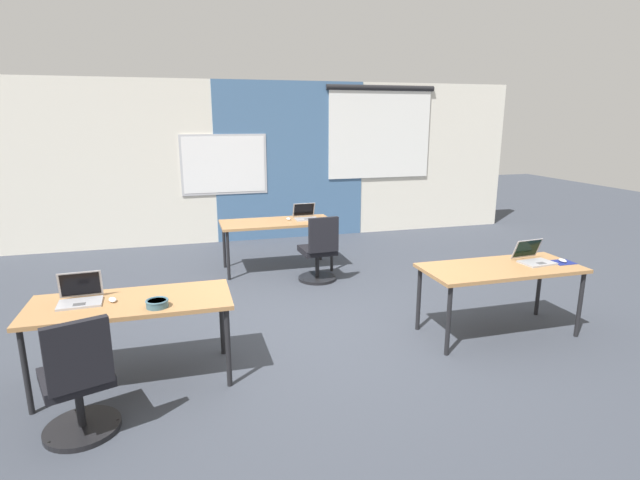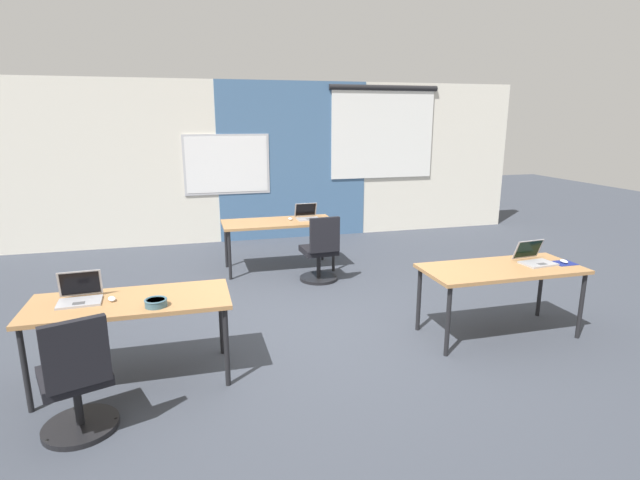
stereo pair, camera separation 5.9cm
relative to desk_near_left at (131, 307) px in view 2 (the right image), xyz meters
name	(u,v)px [view 2 (the right image)]	position (x,y,z in m)	size (l,w,h in m)	color
ground_plane	(318,329)	(1.75, 0.60, -0.66)	(24.00, 24.00, 0.00)	#383D47
back_wall_assembly	(260,161)	(1.79, 4.80, 0.75)	(10.00, 0.27, 2.80)	silver
desk_near_left	(131,307)	(0.00, 0.00, 0.00)	(1.60, 0.70, 0.72)	#A37547
desk_near_right	(501,273)	(3.50, 0.00, 0.00)	(1.60, 0.70, 0.72)	#A37547
desk_far_center	(279,225)	(1.75, 2.80, 0.00)	(1.60, 0.70, 0.72)	#A37547
laptop_far_right	(307,216)	(2.19, 2.86, 0.11)	(0.33, 0.32, 0.22)	#9E9EA3
mouse_far_right	(290,219)	(1.93, 2.85, 0.08)	(0.06, 0.10, 0.03)	silver
chair_far_right	(320,255)	(2.19, 2.11, -0.28)	(0.52, 0.55, 0.92)	black
laptop_near_right_end	(535,258)	(3.91, 0.04, 0.11)	(0.36, 0.35, 0.22)	#9E9EA3
mousepad_near_right_end	(564,263)	(4.19, -0.05, 0.06)	(0.22, 0.19, 0.00)	navy
mouse_near_right_end	(564,261)	(4.19, -0.05, 0.08)	(0.06, 0.10, 0.03)	silver
laptop_near_left_end	(80,295)	(-0.39, 0.07, 0.11)	(0.35, 0.29, 0.24)	#9E9EA3
mouse_near_left_end	(112,299)	(-0.14, 0.01, 0.08)	(0.09, 0.11, 0.03)	silver
chair_near_left_end	(77,386)	(-0.31, -0.70, -0.28)	(0.56, 0.61, 0.92)	black
snack_bowl	(156,302)	(0.21, -0.21, 0.10)	(0.18, 0.18, 0.06)	#3D6070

